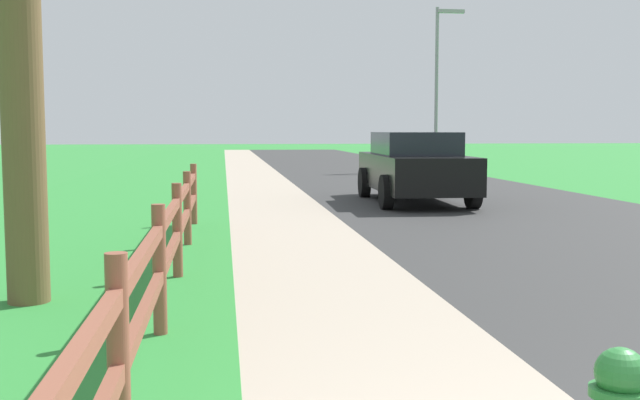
# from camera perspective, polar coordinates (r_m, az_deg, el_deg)

# --- Properties ---
(ground_plane) EXTENTS (120.00, 120.00, 0.00)m
(ground_plane) POSITION_cam_1_polar(r_m,az_deg,el_deg) (27.07, -2.82, 1.84)
(ground_plane) COLOR #2F8937
(road_asphalt) EXTENTS (7.00, 66.00, 0.01)m
(road_asphalt) POSITION_cam_1_polar(r_m,az_deg,el_deg) (29.52, 3.67, 2.13)
(road_asphalt) COLOR #343434
(road_asphalt) RESTS_ON ground
(curb_concrete) EXTENTS (6.00, 66.00, 0.01)m
(curb_concrete) POSITION_cam_1_polar(r_m,az_deg,el_deg) (29.00, -9.05, 2.02)
(curb_concrete) COLOR #B0A18D
(curb_concrete) RESTS_ON ground
(grass_verge) EXTENTS (5.00, 66.00, 0.00)m
(grass_verge) POSITION_cam_1_polar(r_m,az_deg,el_deg) (29.08, -12.01, 1.98)
(grass_verge) COLOR #2F8937
(grass_verge) RESTS_ON ground
(rail_fence) EXTENTS (0.11, 12.03, 1.05)m
(rail_fence) POSITION_cam_1_polar(r_m,az_deg,el_deg) (7.33, -11.23, -2.81)
(rail_fence) COLOR brown
(rail_fence) RESTS_ON ground
(parked_suv_black) EXTENTS (2.16, 4.75, 1.58)m
(parked_suv_black) POSITION_cam_1_polar(r_m,az_deg,el_deg) (17.18, 7.12, 2.52)
(parked_suv_black) COLOR black
(parked_suv_black) RESTS_ON ground
(street_lamp) EXTENTS (1.17, 0.20, 6.51)m
(street_lamp) POSITION_cam_1_polar(r_m,az_deg,el_deg) (31.30, 8.95, 9.32)
(street_lamp) COLOR gray
(street_lamp) RESTS_ON ground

